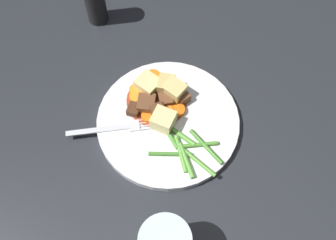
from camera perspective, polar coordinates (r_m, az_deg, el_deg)
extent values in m
plane|color=#26282D|center=(0.75, 0.00, -0.51)|extent=(3.00, 3.00, 0.00)
cylinder|color=white|center=(0.75, 0.00, -0.26)|extent=(0.26, 0.26, 0.01)
cylinder|color=#93381E|center=(0.76, -1.58, 2.80)|extent=(0.11, 0.11, 0.00)
cylinder|color=orange|center=(0.77, -4.43, 4.30)|extent=(0.03, 0.03, 0.01)
cylinder|color=orange|center=(0.74, -2.82, 0.55)|extent=(0.04, 0.04, 0.01)
cylinder|color=orange|center=(0.78, -2.13, 6.13)|extent=(0.04, 0.04, 0.01)
cylinder|color=orange|center=(0.76, -2.64, 3.52)|extent=(0.03, 0.03, 0.01)
cylinder|color=orange|center=(0.76, -4.52, 3.24)|extent=(0.04, 0.04, 0.01)
cylinder|color=orange|center=(0.74, -0.31, 1.22)|extent=(0.03, 0.03, 0.01)
cylinder|color=orange|center=(0.75, 1.13, 1.64)|extent=(0.04, 0.04, 0.01)
cube|color=#EAD68C|center=(0.72, -0.74, 0.06)|extent=(0.05, 0.05, 0.03)
cube|color=#DBBC6B|center=(0.76, -0.25, 4.84)|extent=(0.04, 0.05, 0.03)
cube|color=#EAD68C|center=(0.76, -2.82, 4.98)|extent=(0.04, 0.04, 0.03)
cube|color=#E5CC7A|center=(0.75, 0.91, 4.15)|extent=(0.04, 0.04, 0.03)
cube|color=#56331E|center=(0.73, -1.34, 1.02)|extent=(0.03, 0.03, 0.03)
cube|color=brown|center=(0.75, -0.33, 2.81)|extent=(0.04, 0.04, 0.02)
cube|color=#4C2B19|center=(0.74, -4.83, 1.49)|extent=(0.03, 0.03, 0.02)
cube|color=brown|center=(0.75, 1.92, 3.40)|extent=(0.03, 0.03, 0.02)
cube|color=brown|center=(0.74, -3.07, 2.26)|extent=(0.05, 0.05, 0.02)
cylinder|color=#4C8E33|center=(0.71, 0.30, -4.82)|extent=(0.06, 0.06, 0.01)
cylinder|color=#66AD42|center=(0.72, 1.78, -2.12)|extent=(0.06, 0.02, 0.01)
cylinder|color=#4C8E33|center=(0.72, -0.07, -1.64)|extent=(0.07, 0.03, 0.01)
cylinder|color=#4C8E33|center=(0.72, 5.39, -3.76)|extent=(0.08, 0.02, 0.01)
cylinder|color=#66AD42|center=(0.70, 4.44, -6.01)|extent=(0.07, 0.01, 0.01)
cylinder|color=#599E38|center=(0.72, 4.25, -3.43)|extent=(0.05, 0.06, 0.01)
cylinder|color=#66AD42|center=(0.71, 1.86, -4.85)|extent=(0.06, 0.04, 0.01)
cylinder|color=#66AD42|center=(0.70, 2.62, -5.72)|extent=(0.06, 0.04, 0.01)
cube|color=silver|center=(0.74, -9.88, -1.42)|extent=(0.08, 0.10, 0.00)
cube|color=silver|center=(0.73, -4.76, -0.80)|extent=(0.03, 0.03, 0.00)
cylinder|color=silver|center=(0.73, -2.35, -1.17)|extent=(0.03, 0.04, 0.00)
cylinder|color=silver|center=(0.73, -2.41, -0.74)|extent=(0.03, 0.04, 0.00)
cylinder|color=silver|center=(0.74, -2.46, -0.31)|extent=(0.03, 0.04, 0.00)
cylinder|color=silver|center=(0.74, -2.52, 0.12)|extent=(0.03, 0.04, 0.00)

